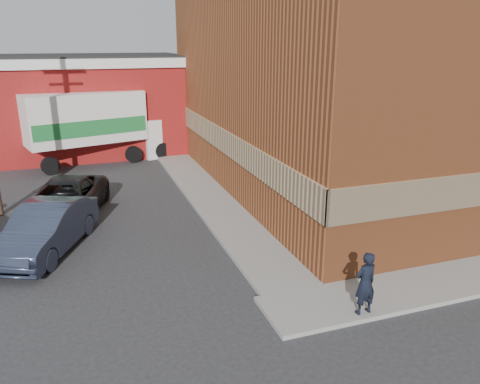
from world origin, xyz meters
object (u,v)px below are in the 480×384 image
object	(u,v)px
suv_a	(65,200)
sedan	(46,229)
brick_building	(369,79)
warehouse	(46,104)
man	(365,283)
box_truck	(99,122)

from	to	relation	value
suv_a	sedan	bearing A→B (deg)	-83.67
brick_building	sedan	distance (m)	15.18
warehouse	sedan	bearing A→B (deg)	-88.46
suv_a	warehouse	bearing A→B (deg)	110.50
man	suv_a	size ratio (longest dim) A/B	0.31
sedan	suv_a	distance (m)	3.01
man	suv_a	xyz separation A→B (m)	(-6.80, 9.45, -0.20)
warehouse	box_truck	size ratio (longest dim) A/B	2.01
warehouse	man	bearing A→B (deg)	-70.30
sedan	box_truck	distance (m)	11.59
brick_building	warehouse	bearing A→B (deg)	142.80
suv_a	box_truck	size ratio (longest dim) A/B	0.63
suv_a	man	bearing A→B (deg)	-38.12
man	box_truck	world-z (taller)	box_truck
warehouse	sedan	world-z (taller)	warehouse
warehouse	man	distance (m)	22.97
suv_a	box_truck	xyz separation A→B (m)	(1.80, 8.30, 1.50)
warehouse	man	world-z (taller)	warehouse
brick_building	man	bearing A→B (deg)	-122.73
man	sedan	world-z (taller)	man
brick_building	sedan	world-z (taller)	brick_building
man	suv_a	bearing A→B (deg)	-60.24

